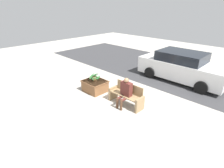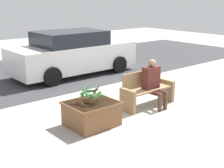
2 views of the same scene
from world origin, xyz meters
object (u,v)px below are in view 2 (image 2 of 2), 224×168
person_seated (153,81)px  potted_plant (91,93)px  parked_car (73,53)px  planter_box (92,113)px  bench (147,90)px

person_seated → potted_plant: (-1.88, 0.03, 0.06)m
person_seated → parked_car: parked_car is taller
planter_box → parked_car: 4.72m
bench → planter_box: 1.83m
planter_box → parked_car: parked_car is taller
person_seated → potted_plant: bearing=178.9°
planter_box → potted_plant: size_ratio=1.88×
planter_box → bench: bearing=4.0°
bench → parked_car: 4.04m
person_seated → potted_plant: size_ratio=2.19×
person_seated → parked_car: (0.36, 4.17, 0.09)m
planter_box → potted_plant: 0.44m
bench → potted_plant: bearing=-175.9°
person_seated → parked_car: 4.19m
planter_box → potted_plant: bearing=-116.5°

